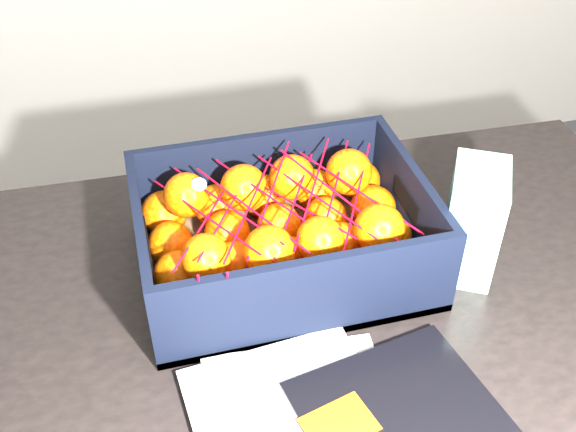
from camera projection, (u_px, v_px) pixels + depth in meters
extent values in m
cube|color=black|center=(292.00, 349.00, 0.87)|extent=(1.23, 0.84, 0.04)
cylinder|color=black|center=(495.00, 288.00, 1.47)|extent=(0.06, 0.06, 0.71)
cube|color=#EE540C|center=(339.00, 424.00, 0.74)|extent=(0.09, 0.07, 0.00)
cube|color=olive|center=(283.00, 261.00, 0.95)|extent=(0.38, 0.29, 0.01)
cube|color=black|center=(259.00, 171.00, 1.02)|extent=(0.38, 0.01, 0.13)
cube|color=black|center=(311.00, 300.00, 0.81)|extent=(0.38, 0.01, 0.13)
cube|color=black|center=(144.00, 252.00, 0.88)|extent=(0.01, 0.26, 0.13)
cube|color=black|center=(410.00, 207.00, 0.95)|extent=(0.01, 0.26, 0.13)
sphere|color=#FF5805|center=(187.00, 314.00, 0.83)|extent=(0.06, 0.06, 0.06)
sphere|color=#FF5805|center=(178.00, 275.00, 0.88)|extent=(0.06, 0.06, 0.06)
sphere|color=#FF5805|center=(171.00, 243.00, 0.93)|extent=(0.06, 0.06, 0.06)
sphere|color=#FF5805|center=(164.00, 213.00, 0.98)|extent=(0.07, 0.07, 0.07)
sphere|color=#FF5805|center=(243.00, 303.00, 0.84)|extent=(0.06, 0.06, 0.06)
sphere|color=#FF5805|center=(235.00, 264.00, 0.89)|extent=(0.06, 0.06, 0.06)
sphere|color=#FF5805|center=(227.00, 233.00, 0.94)|extent=(0.06, 0.06, 0.06)
sphere|color=#FF5805|center=(216.00, 206.00, 0.99)|extent=(0.06, 0.06, 0.06)
sphere|color=#FF5805|center=(303.00, 291.00, 0.85)|extent=(0.06, 0.06, 0.06)
sphere|color=#FF5805|center=(287.00, 258.00, 0.90)|extent=(0.06, 0.06, 0.06)
sphere|color=#FF5805|center=(279.00, 225.00, 0.95)|extent=(0.06, 0.06, 0.06)
sphere|color=#FF5805|center=(264.00, 196.00, 1.01)|extent=(0.06, 0.06, 0.06)
sphere|color=#FF5805|center=(356.00, 280.00, 0.87)|extent=(0.06, 0.06, 0.06)
sphere|color=#FF5805|center=(341.00, 245.00, 0.92)|extent=(0.06, 0.06, 0.06)
sphere|color=#FF5805|center=(326.00, 218.00, 0.97)|extent=(0.06, 0.06, 0.06)
sphere|color=#FF5805|center=(315.00, 189.00, 1.02)|extent=(0.06, 0.06, 0.06)
sphere|color=#FF5805|center=(409.00, 270.00, 0.88)|extent=(0.06, 0.06, 0.06)
sphere|color=#FF5805|center=(389.00, 236.00, 0.94)|extent=(0.06, 0.06, 0.06)
sphere|color=#FF5805|center=(373.00, 208.00, 0.98)|extent=(0.07, 0.07, 0.07)
sphere|color=#FF5805|center=(361.00, 181.00, 1.04)|extent=(0.06, 0.06, 0.06)
sphere|color=#FF5805|center=(206.00, 258.00, 0.83)|extent=(0.06, 0.06, 0.06)
sphere|color=#FF5805|center=(186.00, 195.00, 0.93)|extent=(0.06, 0.06, 0.06)
sphere|color=#FF5805|center=(269.00, 251.00, 0.84)|extent=(0.06, 0.06, 0.06)
sphere|color=#FF5805|center=(244.00, 188.00, 0.94)|extent=(0.07, 0.07, 0.07)
sphere|color=#FF5805|center=(320.00, 240.00, 0.86)|extent=(0.06, 0.06, 0.06)
sphere|color=#FF5805|center=(292.00, 177.00, 0.96)|extent=(0.07, 0.07, 0.07)
sphere|color=#FF5805|center=(379.00, 229.00, 0.87)|extent=(0.07, 0.07, 0.07)
sphere|color=#FF5805|center=(349.00, 172.00, 0.97)|extent=(0.07, 0.07, 0.07)
cylinder|color=#B3061F|center=(204.00, 215.00, 0.87)|extent=(0.11, 0.20, 0.02)
cylinder|color=#B3061F|center=(225.00, 204.00, 0.87)|extent=(0.11, 0.20, 0.01)
cylinder|color=#B3061F|center=(250.00, 209.00, 0.87)|extent=(0.11, 0.20, 0.01)
cylinder|color=#B3061F|center=(269.00, 197.00, 0.89)|extent=(0.11, 0.20, 0.01)
cylinder|color=#B3061F|center=(294.00, 203.00, 0.89)|extent=(0.11, 0.20, 0.02)
cylinder|color=#B3061F|center=(314.00, 195.00, 0.90)|extent=(0.11, 0.20, 0.01)
cylinder|color=#B3061F|center=(338.00, 194.00, 0.89)|extent=(0.11, 0.20, 0.03)
cylinder|color=#B3061F|center=(358.00, 191.00, 0.90)|extent=(0.11, 0.20, 0.01)
cylinder|color=#B3061F|center=(205.00, 221.00, 0.86)|extent=(0.11, 0.20, 0.03)
cylinder|color=#B3061F|center=(227.00, 212.00, 0.88)|extent=(0.11, 0.20, 0.03)
cylinder|color=#B3061F|center=(249.00, 206.00, 0.87)|extent=(0.11, 0.20, 0.00)
cylinder|color=#B3061F|center=(270.00, 197.00, 0.89)|extent=(0.11, 0.20, 0.03)
cylinder|color=#B3061F|center=(294.00, 203.00, 0.89)|extent=(0.11, 0.20, 0.01)
cylinder|color=#B3061F|center=(313.00, 191.00, 0.90)|extent=(0.11, 0.20, 0.02)
cylinder|color=#B3061F|center=(334.00, 193.00, 0.91)|extent=(0.11, 0.20, 0.03)
cylinder|color=#B3061F|center=(358.00, 194.00, 0.91)|extent=(0.11, 0.20, 0.02)
cylinder|color=#B3061F|center=(199.00, 293.00, 0.77)|extent=(0.00, 0.03, 0.09)
cylinder|color=#B3061F|center=(225.00, 288.00, 0.78)|extent=(0.01, 0.04, 0.08)
cube|color=white|center=(473.00, 221.00, 0.91)|extent=(0.11, 0.12, 0.16)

